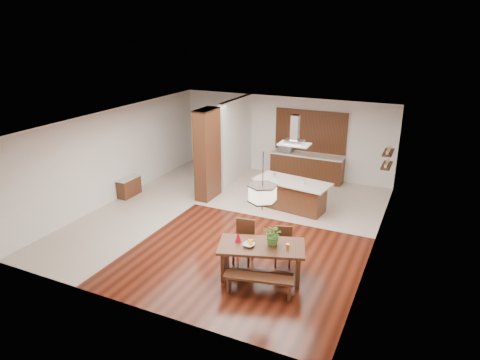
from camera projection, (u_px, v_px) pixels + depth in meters
The scene contains 25 objects.
room_shell at pixel (230, 151), 11.71m from camera, with size 9.00×9.04×2.92m.
tile_hallway at pixel (153, 203), 13.51m from camera, with size 2.50×9.00×0.01m, color beige.
tile_kitchen at pixel (298, 196), 14.04m from camera, with size 5.50×4.00×0.01m, color beige.
soffit_band at pixel (230, 121), 11.43m from camera, with size 8.00×9.00×0.02m, color #3F1B0F.
partition_pier at pixel (207, 155), 13.50m from camera, with size 0.45×1.00×2.90m, color black.
partition_stub at pixel (236, 139), 15.29m from camera, with size 0.18×2.40×2.90m, color silver.
hallway_console at pixel (129, 187), 13.99m from camera, with size 0.37×0.88×0.63m, color black.
hallway_doorway at pixel (218, 139), 16.88m from camera, with size 1.10×0.20×2.10m, color black.
rear_counter at pixel (307, 167), 15.43m from camera, with size 2.60×0.62×0.95m.
kitchen_window at pixel (311, 131), 15.22m from camera, with size 2.60×0.08×1.50m, color #9C5C2E.
shelf_lower at pixel (387, 165), 12.61m from camera, with size 0.26×0.90×0.04m, color black.
shelf_upper at pixel (388, 152), 12.47m from camera, with size 0.26×0.90×0.04m, color black.
dining_table at pixel (261, 253), 9.40m from camera, with size 2.07×1.48×0.78m.
dining_bench at pixel (259, 285), 8.89m from camera, with size 1.47×0.32×0.41m, color black, non-canonical shape.
dining_chair_left at pixel (243, 242), 10.00m from camera, with size 0.45×0.45×1.03m, color black, non-canonical shape.
dining_chair_right at pixel (283, 247), 9.92m from camera, with size 0.40×0.40×0.90m, color black, non-canonical shape.
pendant_lantern at pixel (263, 182), 8.83m from camera, with size 0.64×0.64×1.31m, color beige, non-canonical shape.
foliage_plant at pixel (274, 235), 9.26m from camera, with size 0.44×0.38×0.49m, color #3D7B29.
fruit_bowl at pixel (249, 245), 9.27m from camera, with size 0.25×0.25×0.06m, color beige.
napkin_cone at pixel (238, 237), 9.44m from camera, with size 0.15×0.15×0.23m, color #B40C15.
gold_ornament at pixel (288, 246), 9.18m from camera, with size 0.07×0.07×0.11m, color gold.
kitchen_island at pixel (292, 195), 12.92m from camera, with size 2.36×1.29×0.93m.
range_hood at pixel (295, 130), 12.25m from camera, with size 0.90×0.55×0.87m, color silver, non-canonical shape.
island_cup at pixel (304, 182), 12.50m from camera, with size 0.13×0.13×0.10m, color white.
microwave at pixel (286, 148), 15.55m from camera, with size 0.51×0.35×0.28m, color #B9BCC0.
Camera 1 is at (5.02, -10.11, 5.30)m, focal length 32.00 mm.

